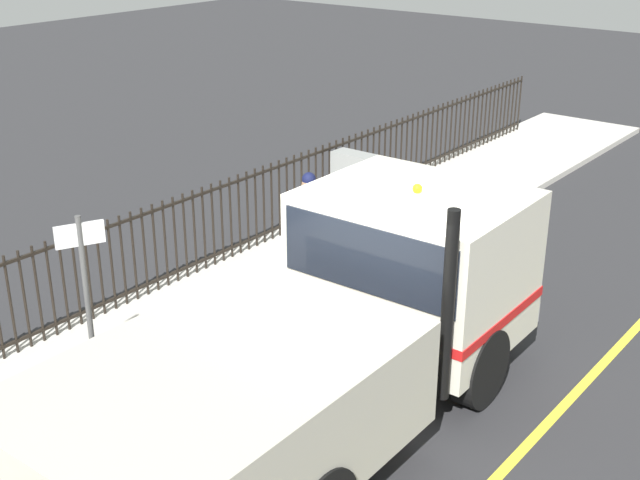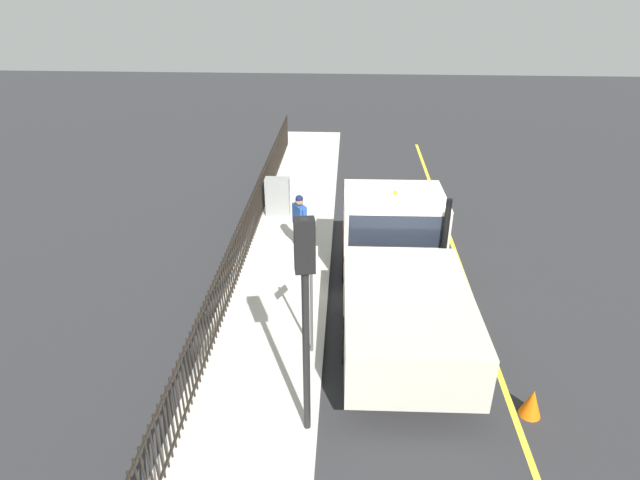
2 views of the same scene
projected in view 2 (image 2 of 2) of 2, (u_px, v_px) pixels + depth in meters
ground_plane at (388, 291)px, 13.28m from camera, size 61.36×61.36×0.00m
sidewalk_slab at (278, 286)px, 13.39m from camera, size 2.58×27.89×0.12m
lane_marking at (470, 294)px, 13.18m from camera, size 0.12×25.10×0.01m
work_truck at (398, 262)px, 12.09m from camera, size 2.62×6.62×2.65m
worker_standing at (300, 217)px, 14.51m from camera, size 0.43×0.54×1.67m
iron_fence at (235, 259)px, 13.10m from camera, size 0.04×23.74×1.34m
traffic_light_near at (305, 289)px, 7.90m from camera, size 0.33×0.26×4.00m
utility_cabinet at (278, 196)px, 16.85m from camera, size 0.76×0.37×1.24m
traffic_cone at (532, 403)px, 9.49m from camera, size 0.39×0.39×0.56m
street_sign at (311, 289)px, 10.33m from camera, size 0.24×0.47×2.45m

